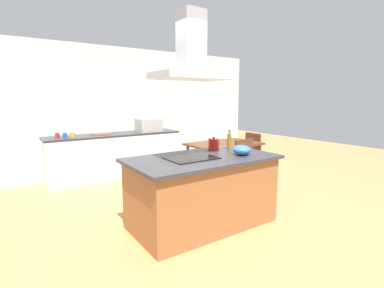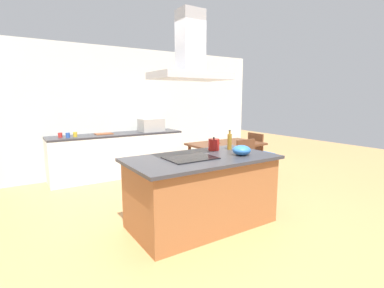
# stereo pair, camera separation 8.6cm
# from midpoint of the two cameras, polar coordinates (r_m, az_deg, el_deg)

# --- Properties ---
(ground) EXTENTS (16.00, 16.00, 0.00)m
(ground) POSITION_cam_midpoint_polar(r_m,az_deg,el_deg) (5.11, -7.38, -9.55)
(ground) COLOR tan
(wall_back) EXTENTS (7.20, 0.10, 2.70)m
(wall_back) POSITION_cam_midpoint_polar(r_m,az_deg,el_deg) (6.47, -14.37, 6.42)
(wall_back) COLOR silver
(wall_back) RESTS_ON ground
(kitchen_island) EXTENTS (1.89, 1.04, 0.90)m
(kitchen_island) POSITION_cam_midpoint_polar(r_m,az_deg,el_deg) (3.73, 2.59, -9.32)
(kitchen_island) COLOR #995B33
(kitchen_island) RESTS_ON ground
(cooktop) EXTENTS (0.60, 0.44, 0.01)m
(cooktop) POSITION_cam_midpoint_polar(r_m,az_deg,el_deg) (3.52, 0.39, -2.80)
(cooktop) COLOR black
(cooktop) RESTS_ON kitchen_island
(tea_kettle) EXTENTS (0.21, 0.16, 0.19)m
(tea_kettle) POSITION_cam_midpoint_polar(r_m,az_deg,el_deg) (4.07, 5.00, -0.08)
(tea_kettle) COLOR #B21E19
(tea_kettle) RESTS_ON kitchen_island
(olive_oil_bottle) EXTENTS (0.06, 0.06, 0.28)m
(olive_oil_bottle) POSITION_cam_midpoint_polar(r_m,az_deg,el_deg) (4.14, 8.11, 0.54)
(olive_oil_bottle) COLOR olive
(olive_oil_bottle) RESTS_ON kitchen_island
(mixing_bowl) EXTENTS (0.24, 0.24, 0.13)m
(mixing_bowl) POSITION_cam_midpoint_polar(r_m,az_deg,el_deg) (3.76, 10.52, -1.23)
(mixing_bowl) COLOR #2D6BB7
(mixing_bowl) RESTS_ON kitchen_island
(back_counter) EXTENTS (2.72, 0.62, 0.90)m
(back_counter) POSITION_cam_midpoint_polar(r_m,az_deg,el_deg) (6.18, -14.09, -2.10)
(back_counter) COLOR white
(back_counter) RESTS_ON ground
(countertop_microwave) EXTENTS (0.50, 0.38, 0.28)m
(countertop_microwave) POSITION_cam_midpoint_polar(r_m,az_deg,el_deg) (6.38, -7.78, 3.80)
(countertop_microwave) COLOR #B2AFAA
(countertop_microwave) RESTS_ON back_counter
(coffee_mug_red) EXTENTS (0.08, 0.08, 0.09)m
(coffee_mug_red) POSITION_cam_midpoint_polar(r_m,az_deg,el_deg) (5.87, -24.46, 1.63)
(coffee_mug_red) COLOR red
(coffee_mug_red) RESTS_ON back_counter
(coffee_mug_blue) EXTENTS (0.08, 0.08, 0.09)m
(coffee_mug_blue) POSITION_cam_midpoint_polar(r_m,az_deg,el_deg) (5.80, -23.18, 1.63)
(coffee_mug_blue) COLOR #2D56B2
(coffee_mug_blue) RESTS_ON back_counter
(coffee_mug_yellow) EXTENTS (0.08, 0.08, 0.09)m
(coffee_mug_yellow) POSITION_cam_midpoint_polar(r_m,az_deg,el_deg) (5.86, -21.93, 1.79)
(coffee_mug_yellow) COLOR gold
(coffee_mug_yellow) RESTS_ON back_counter
(cutting_board) EXTENTS (0.34, 0.24, 0.02)m
(cutting_board) POSITION_cam_midpoint_polar(r_m,az_deg,el_deg) (6.08, -16.84, 1.97)
(cutting_board) COLOR brown
(cutting_board) RESTS_ON back_counter
(dining_table) EXTENTS (1.40, 0.90, 0.75)m
(dining_table) POSITION_cam_midpoint_polar(r_m,az_deg,el_deg) (5.70, 7.21, -0.63)
(dining_table) COLOR #59331E
(dining_table) RESTS_ON ground
(chair_facing_island) EXTENTS (0.42, 0.42, 0.89)m
(chair_facing_island) POSITION_cam_midpoint_polar(r_m,az_deg,el_deg) (5.25, 11.85, -3.39)
(chair_facing_island) COLOR #2D6BB7
(chair_facing_island) RESTS_ON ground
(chair_at_right_end) EXTENTS (0.42, 0.42, 0.89)m
(chair_at_right_end) POSITION_cam_midpoint_polar(r_m,az_deg,el_deg) (6.35, 13.53, -1.26)
(chair_at_right_end) COLOR #2D6BB7
(chair_at_right_end) RESTS_ON ground
(range_hood) EXTENTS (0.90, 0.55, 0.78)m
(range_hood) POSITION_cam_midpoint_polar(r_m,az_deg,el_deg) (3.47, 0.41, 16.90)
(range_hood) COLOR #ADADB2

